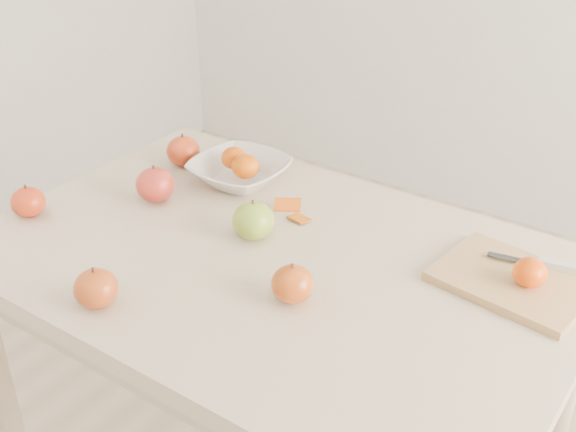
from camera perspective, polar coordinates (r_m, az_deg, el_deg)
The scene contains 15 objects.
table at distance 1.51m, azimuth -1.09°, elevation -6.35°, with size 1.20×0.80×0.75m.
cutting_board at distance 1.43m, azimuth 17.34°, elevation -4.93°, with size 0.27×0.20×0.02m, color tan.
board_tangerine at distance 1.40m, azimuth 18.57°, elevation -4.26°, with size 0.06×0.06×0.05m, color #E64708.
fruit_bowl at distance 1.73m, azimuth -3.84°, elevation 3.51°, with size 0.23×0.23×0.06m, color silver.
bowl_tangerine_near at distance 1.74m, azimuth -4.31°, elevation 4.61°, with size 0.06×0.06×0.05m, color #CF5607.
bowl_tangerine_far at distance 1.69m, azimuth -3.39°, elevation 3.93°, with size 0.07×0.07×0.06m, color #CC4D07.
orange_peel_a at distance 1.63m, azimuth -0.03°, elevation 0.76°, with size 0.06×0.04×0.00m, color #DA5A0F.
orange_peel_b at distance 1.58m, azimuth 0.88°, elevation -0.26°, with size 0.04×0.04×0.00m, color #C65A0D.
paring_knife at distance 1.47m, azimuth 20.04°, elevation -3.64°, with size 0.17×0.06×0.01m.
apple_green at distance 1.50m, azimuth -2.76°, elevation -0.36°, with size 0.09×0.09×0.08m, color #5D8F1A.
apple_red_c at distance 1.34m, azimuth -14.94°, elevation -5.54°, with size 0.08×0.08×0.07m, color maroon.
apple_red_b at distance 1.67m, azimuth -10.45°, elevation 2.46°, with size 0.09×0.09×0.08m, color #A61320.
apple_red_d at distance 1.68m, azimuth -19.85°, elevation 1.05°, with size 0.07×0.07×0.07m, color #9D0110.
apple_red_e at distance 1.31m, azimuth 0.34°, elevation -5.38°, with size 0.08×0.08×0.07m, color maroon.
apple_red_a at distance 1.83m, azimuth -8.27°, elevation 5.10°, with size 0.08×0.08×0.08m, color maroon.
Camera 1 is at (0.72, -0.99, 1.54)m, focal length 45.00 mm.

